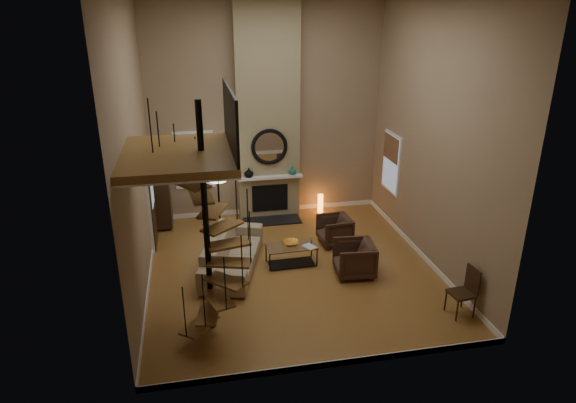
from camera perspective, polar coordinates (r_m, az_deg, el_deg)
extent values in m
cube|color=#B07B38|center=(10.96, 0.41, -7.61)|extent=(6.00, 6.50, 0.01)
cube|color=#967F60|center=(13.03, -2.47, 10.09)|extent=(6.00, 0.02, 5.50)
cube|color=#967F60|center=(6.92, 5.87, -0.48)|extent=(6.00, 0.02, 5.50)
cube|color=#967F60|center=(9.78, -17.11, 5.27)|extent=(0.02, 6.50, 5.50)
cube|color=#967F60|center=(10.90, 16.21, 6.98)|extent=(0.02, 6.50, 5.50)
cube|color=white|center=(13.81, -2.29, -0.93)|extent=(6.00, 0.02, 0.12)
cube|color=white|center=(8.31, 5.12, -17.91)|extent=(6.00, 0.02, 0.12)
cube|color=white|center=(10.80, -15.50, -8.53)|extent=(0.02, 6.50, 0.12)
cube|color=white|center=(11.83, 14.82, -5.72)|extent=(0.02, 6.50, 0.12)
cube|color=#91845E|center=(12.84, -2.34, 9.92)|extent=(1.60, 0.38, 5.50)
cube|color=black|center=(13.21, -1.83, -2.18)|extent=(1.50, 0.60, 0.04)
cube|color=black|center=(13.27, -2.06, 0.41)|extent=(0.95, 0.02, 0.72)
cube|color=white|center=(13.00, -2.04, 2.75)|extent=(1.70, 0.18, 0.06)
torus|color=black|center=(12.82, -2.13, 6.23)|extent=(0.94, 0.10, 0.94)
cylinder|color=white|center=(12.83, -2.14, 6.24)|extent=(0.80, 0.01, 0.80)
imported|color=black|center=(12.91, -4.49, 3.30)|extent=(0.24, 0.24, 0.25)
imported|color=#19584F|center=(13.09, 0.52, 3.53)|extent=(0.20, 0.20, 0.21)
cube|color=white|center=(13.14, -10.61, 4.67)|extent=(1.02, 0.04, 1.52)
cube|color=#8C9EB2|center=(13.12, -10.61, 4.64)|extent=(0.90, 0.01, 1.40)
cube|color=brown|center=(13.05, -10.67, 5.50)|extent=(0.90, 0.01, 0.98)
cube|color=white|center=(12.94, 11.69, 4.32)|extent=(0.04, 1.02, 1.52)
cube|color=#8C9EB2|center=(12.93, 11.58, 4.31)|extent=(0.01, 0.90, 1.40)
cube|color=brown|center=(12.82, 11.65, 5.95)|extent=(0.01, 0.90, 0.63)
cube|color=white|center=(12.01, -15.38, -0.16)|extent=(0.06, 1.05, 2.16)
cube|color=#331F11|center=(12.02, -15.20, -0.26)|extent=(0.05, 0.90, 2.05)
cube|color=#8C9EB2|center=(11.87, -15.26, 1.66)|extent=(0.01, 0.60, 0.90)
cube|color=brown|center=(7.88, -12.39, 5.18)|extent=(1.70, 2.20, 0.12)
cube|color=white|center=(7.90, -12.34, 4.66)|extent=(1.70, 2.20, 0.03)
cube|color=black|center=(7.77, -6.58, 9.35)|extent=(0.04, 2.20, 0.94)
cylinder|color=black|center=(8.27, -9.33, -2.44)|extent=(0.10, 0.10, 4.02)
cube|color=brown|center=(8.88, -10.02, -13.67)|extent=(0.71, 0.78, 0.04)
cylinder|color=black|center=(8.39, -11.71, -12.25)|extent=(0.02, 0.02, 0.94)
cube|color=brown|center=(8.67, -9.05, -12.45)|extent=(0.46, 0.77, 0.04)
cylinder|color=black|center=(8.12, -9.57, -11.12)|extent=(0.02, 0.02, 0.94)
cube|color=brown|center=(8.55, -7.97, -10.87)|extent=(0.55, 0.79, 0.04)
cylinder|color=black|center=(8.01, -7.18, -9.27)|extent=(0.02, 0.02, 0.94)
cube|color=brown|center=(8.50, -7.10, -8.98)|extent=(0.75, 0.74, 0.04)
cylinder|color=black|center=(8.06, -5.26, -6.84)|extent=(0.02, 0.02, 0.94)
cube|color=brown|center=(8.50, -6.67, -6.92)|extent=(0.79, 0.53, 0.04)
cylinder|color=black|center=(8.23, -4.34, -4.17)|extent=(0.02, 0.02, 0.94)
cube|color=brown|center=(8.54, -6.80, -4.83)|extent=(0.77, 0.48, 0.04)
cylinder|color=black|center=(8.44, -4.60, -1.56)|extent=(0.02, 0.02, 0.94)
cube|color=brown|center=(8.57, -7.48, -2.85)|extent=(0.77, 0.72, 0.04)
cylinder|color=black|center=(8.62, -5.91, 0.76)|extent=(0.02, 0.02, 0.94)
cube|color=brown|center=(8.55, -8.55, -1.06)|extent=(0.58, 0.79, 0.04)
cylinder|color=black|center=(8.71, -7.96, 2.69)|extent=(0.02, 0.02, 0.94)
cube|color=brown|center=(8.48, -9.82, 0.54)|extent=(0.41, 0.75, 0.04)
cylinder|color=black|center=(8.66, -10.35, 4.26)|extent=(0.02, 0.02, 0.94)
cube|color=brown|center=(8.33, -11.04, 1.99)|extent=(0.68, 0.79, 0.04)
cylinder|color=black|center=(8.48, -12.66, 5.55)|extent=(0.02, 0.02, 0.94)
cube|color=brown|center=(8.13, -11.98, 3.36)|extent=(0.80, 0.64, 0.04)
cylinder|color=black|center=(8.18, -14.47, 6.68)|extent=(0.02, 0.02, 0.94)
cube|color=brown|center=(7.89, -12.43, 4.76)|extent=(0.72, 0.34, 0.04)
cylinder|color=black|center=(7.79, -15.37, 7.86)|extent=(0.02, 0.02, 0.94)
cube|color=#331F11|center=(12.98, -14.10, 1.14)|extent=(0.37, 0.79, 1.77)
imported|color=tan|center=(10.85, -6.38, -5.66)|extent=(1.63, 2.66, 0.73)
imported|color=#432B1F|center=(11.94, 5.62, -3.21)|extent=(0.78, 0.77, 0.67)
imported|color=#432B1F|center=(10.69, 7.94, -6.45)|extent=(0.89, 0.87, 0.74)
cube|color=silver|center=(10.90, 0.39, -5.14)|extent=(1.10, 0.58, 0.02)
cube|color=black|center=(11.09, 0.38, -7.05)|extent=(1.01, 0.48, 0.01)
cylinder|color=black|center=(10.71, -2.07, -6.98)|extent=(0.03, 0.03, 0.40)
cylinder|color=black|center=(10.93, 3.32, -6.39)|extent=(0.03, 0.03, 0.40)
cylinder|color=black|center=(11.09, -2.51, -5.92)|extent=(0.03, 0.03, 0.40)
cylinder|color=black|center=(11.30, 2.70, -5.37)|extent=(0.03, 0.03, 0.40)
imported|color=orange|center=(10.91, 0.33, -4.75)|extent=(0.35, 0.35, 0.09)
imported|color=gray|center=(10.82, 2.37, -5.21)|extent=(0.32, 0.35, 0.03)
cylinder|color=black|center=(12.65, -7.68, -3.51)|extent=(0.38, 0.38, 0.03)
cylinder|color=black|center=(12.35, -7.86, -0.21)|extent=(0.04, 0.04, 1.62)
cylinder|color=#F2E5C6|center=(12.09, -8.04, 3.09)|extent=(0.42, 0.42, 0.33)
cylinder|color=orange|center=(13.73, 3.70, -0.24)|extent=(0.15, 0.15, 0.52)
cube|color=#331F11|center=(9.75, 19.11, -9.88)|extent=(0.44, 0.44, 0.05)
cube|color=#331F11|center=(9.74, 20.29, -8.33)|extent=(0.08, 0.39, 0.48)
cylinder|color=#331F11|center=(9.66, 18.67, -11.78)|extent=(0.04, 0.04, 0.39)
cylinder|color=#331F11|center=(9.85, 20.43, -11.31)|extent=(0.04, 0.04, 0.39)
cylinder|color=#331F11|center=(9.90, 17.49, -10.74)|extent=(0.04, 0.04, 0.39)
cylinder|color=#331F11|center=(10.09, 19.22, -10.31)|extent=(0.04, 0.04, 0.39)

